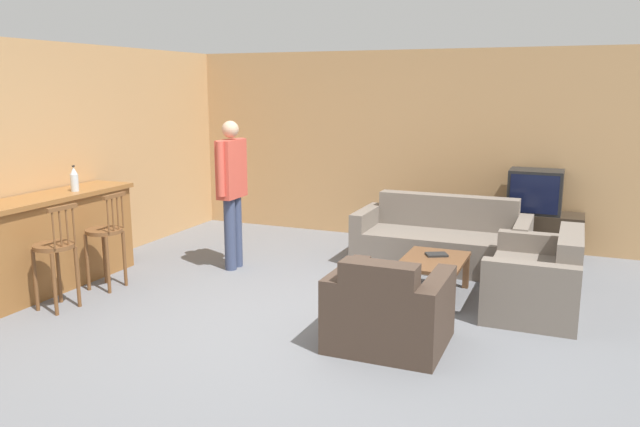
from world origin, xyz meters
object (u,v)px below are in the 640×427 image
bar_chair_near (56,254)px  loveseat_right (538,280)px  person_by_window (232,186)px  bottle (74,179)px  bar_chair_mid (106,238)px  book_on_table (437,255)px  armchair_near (388,312)px  tv_unit (532,234)px  couch_far (442,242)px  tv (535,191)px  coffee_table (433,265)px

bar_chair_near → loveseat_right: 4.64m
person_by_window → bottle: bearing=-140.7°
bar_chair_mid → person_by_window: 1.51m
loveseat_right → book_on_table: bearing=173.6°
armchair_near → bar_chair_near: bearing=-173.1°
bar_chair_mid → tv_unit: bar_chair_mid is taller
bar_chair_near → loveseat_right: bearing=22.7°
couch_far → loveseat_right: bearing=-44.3°
bar_chair_near → armchair_near: (3.19, 0.38, -0.26)m
couch_far → loveseat_right: (1.17, -1.14, -0.00)m
bar_chair_near → tv: (4.07, 3.78, 0.28)m
couch_far → loveseat_right: size_ratio=1.48×
coffee_table → tv_unit: tv_unit is taller
coffee_table → person_by_window: bearing=177.4°
couch_far → armchair_near: bearing=-88.1°
armchair_near → person_by_window: size_ratio=0.53×
bar_chair_mid → couch_far: bearing=35.8°
bar_chair_near → loveseat_right: size_ratio=0.76×
bar_chair_mid → armchair_near: size_ratio=1.11×
loveseat_right → person_by_window: 3.49m
coffee_table → couch_far: bearing=97.4°
couch_far → person_by_window: size_ratio=1.16×
tv_unit → bottle: (-4.54, -2.99, 0.85)m
bar_chair_near → tv: 5.56m
bar_chair_near → bar_chair_mid: 0.69m
loveseat_right → coffee_table: bearing=-178.2°
bottle → book_on_table: bearing=16.6°
couch_far → bar_chair_mid: bearing=-144.2°
bar_chair_near → bar_chair_mid: size_ratio=1.00×
coffee_table → tv: 2.24m
tv_unit → bottle: bottle is taller
couch_far → bottle: (-3.56, -2.14, 0.84)m
armchair_near → book_on_table: (0.07, 1.52, 0.11)m
armchair_near → tv_unit: (0.89, 3.40, -0.01)m
couch_far → person_by_window: 2.58m
bar_chair_mid → book_on_table: size_ratio=3.95×
tv_unit → book_on_table: tv_unit is taller
coffee_table → book_on_table: book_on_table is taller
tv → couch_far: bearing=-138.9°
armchair_near → book_on_table: 1.52m
coffee_table → tv: (0.82, 2.02, 0.49)m
armchair_near → book_on_table: armchair_near is taller
coffee_table → book_on_table: size_ratio=3.43×
couch_far → tv_unit: (0.97, 0.85, -0.01)m
couch_far → coffee_table: size_ratio=2.25×
bar_chair_mid → person_by_window: person_by_window is taller
bar_chair_near → coffee_table: (3.25, 1.75, -0.21)m
bar_chair_mid → person_by_window: size_ratio=0.59×
bar_chair_near → loveseat_right: (4.27, 1.79, -0.26)m
couch_far → coffee_table: bearing=-82.6°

